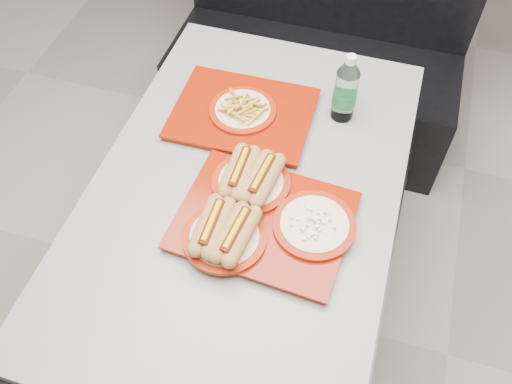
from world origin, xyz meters
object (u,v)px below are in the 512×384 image
(tray_near, at_px, (258,213))
(tray_far, at_px, (243,111))
(water_bottle, at_px, (346,91))
(diner_table, at_px, (246,219))
(booth_bench, at_px, (317,54))

(tray_near, xyz_separation_m, tray_far, (-0.16, 0.38, -0.01))
(tray_near, xyz_separation_m, water_bottle, (0.14, 0.48, 0.07))
(diner_table, height_order, tray_far, tray_far)
(diner_table, distance_m, tray_near, 0.24)
(booth_bench, height_order, water_bottle, booth_bench)
(diner_table, bearing_deg, tray_near, -55.49)
(diner_table, distance_m, water_bottle, 0.51)
(tray_near, relative_size, water_bottle, 2.06)
(water_bottle, bearing_deg, tray_far, -161.62)
(diner_table, height_order, booth_bench, booth_bench)
(tray_far, bearing_deg, diner_table, -71.24)
(booth_bench, height_order, tray_far, booth_bench)
(diner_table, height_order, water_bottle, water_bottle)
(diner_table, bearing_deg, water_bottle, 60.54)
(water_bottle, bearing_deg, booth_bench, 106.71)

